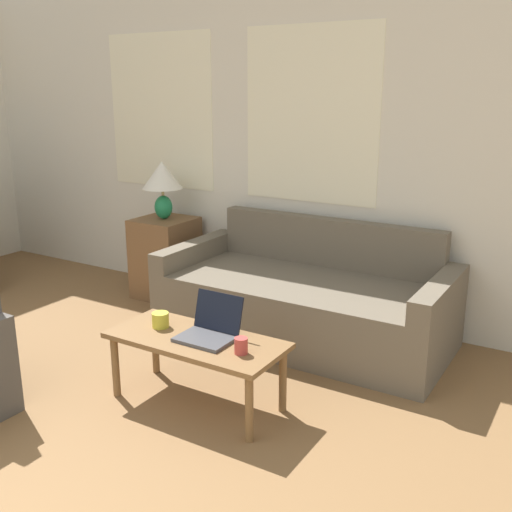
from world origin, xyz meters
name	(u,v)px	position (x,y,z in m)	size (l,w,h in m)	color
wall_back	(240,144)	(0.00, 4.10, 1.31)	(6.80, 0.06, 2.60)	silver
couch	(307,301)	(0.88, 3.61, 0.26)	(2.04, 0.94, 0.81)	#665B4C
side_table	(166,258)	(-0.56, 3.76, 0.34)	(0.46, 0.46, 0.68)	brown
table_lamp	(162,180)	(-0.56, 3.76, 1.01)	(0.34, 0.34, 0.48)	#1E8451
coffee_table	(196,346)	(0.78, 2.41, 0.36)	(1.02, 0.45, 0.41)	brown
laptop	(210,329)	(0.85, 2.45, 0.46)	(0.30, 0.28, 0.23)	#47474C
cup_navy	(241,346)	(1.11, 2.37, 0.45)	(0.07, 0.07, 0.09)	#B23D38
cup_yellow	(160,320)	(0.51, 2.43, 0.45)	(0.10, 0.10, 0.09)	gold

